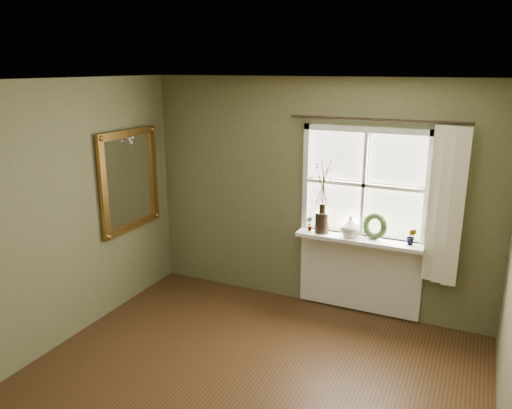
{
  "coord_description": "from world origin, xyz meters",
  "views": [
    {
      "loc": [
        1.66,
        -2.96,
        2.71
      ],
      "look_at": [
        -0.41,
        1.55,
        1.32
      ],
      "focal_mm": 35.0,
      "sensor_mm": 36.0,
      "label": 1
    }
  ],
  "objects_px": {
    "cream_vase": "(350,227)",
    "gilt_mirror": "(130,180)",
    "dark_jug": "(322,222)",
    "wreath": "(375,229)"
  },
  "relations": [
    {
      "from": "wreath",
      "to": "gilt_mirror",
      "type": "relative_size",
      "value": 0.25
    },
    {
      "from": "gilt_mirror",
      "to": "dark_jug",
      "type": "bearing_deg",
      "value": 16.93
    },
    {
      "from": "cream_vase",
      "to": "gilt_mirror",
      "type": "relative_size",
      "value": 0.19
    },
    {
      "from": "gilt_mirror",
      "to": "cream_vase",
      "type": "bearing_deg",
      "value": 14.83
    },
    {
      "from": "cream_vase",
      "to": "wreath",
      "type": "height_order",
      "value": "wreath"
    },
    {
      "from": "dark_jug",
      "to": "cream_vase",
      "type": "relative_size",
      "value": 1.04
    },
    {
      "from": "wreath",
      "to": "gilt_mirror",
      "type": "distance_m",
      "value": 2.79
    },
    {
      "from": "cream_vase",
      "to": "wreath",
      "type": "relative_size",
      "value": 0.78
    },
    {
      "from": "dark_jug",
      "to": "gilt_mirror",
      "type": "height_order",
      "value": "gilt_mirror"
    },
    {
      "from": "dark_jug",
      "to": "cream_vase",
      "type": "distance_m",
      "value": 0.32
    }
  ]
}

